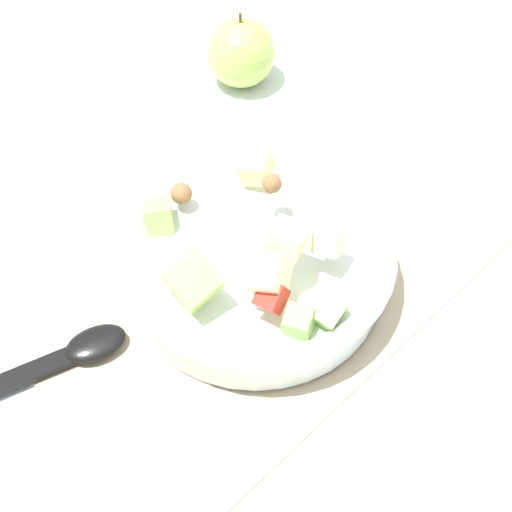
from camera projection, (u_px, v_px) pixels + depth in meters
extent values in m
plane|color=silver|center=(257.00, 272.00, 0.75)|extent=(2.40, 2.40, 0.00)
cube|color=tan|center=(257.00, 270.00, 0.75)|extent=(0.46, 0.31, 0.01)
cylinder|color=white|center=(256.00, 266.00, 0.71)|extent=(0.24, 0.24, 0.05)
torus|color=white|center=(256.00, 249.00, 0.70)|extent=(0.26, 0.26, 0.02)
cube|color=beige|center=(329.00, 243.00, 0.66)|extent=(0.03, 0.03, 0.03)
cube|color=beige|center=(286.00, 241.00, 0.64)|extent=(0.05, 0.04, 0.04)
sphere|color=brown|center=(272.00, 184.00, 0.69)|extent=(0.02, 0.03, 0.03)
cube|color=beige|center=(269.00, 276.00, 0.63)|extent=(0.05, 0.04, 0.04)
cube|color=#93C160|center=(299.00, 324.00, 0.63)|extent=(0.03, 0.03, 0.03)
cube|color=#93C160|center=(159.00, 220.00, 0.71)|extent=(0.04, 0.04, 0.04)
cube|color=red|center=(271.00, 297.00, 0.63)|extent=(0.03, 0.03, 0.03)
cube|color=#E5D684|center=(256.00, 167.00, 0.73)|extent=(0.04, 0.04, 0.03)
cube|color=#9EC656|center=(193.00, 281.00, 0.64)|extent=(0.04, 0.05, 0.05)
cube|color=#A3CC6B|center=(326.00, 311.00, 0.64)|extent=(0.04, 0.04, 0.05)
sphere|color=brown|center=(181.00, 194.00, 0.71)|extent=(0.03, 0.03, 0.03)
ellipsoid|color=black|center=(96.00, 343.00, 0.68)|extent=(0.06, 0.05, 0.01)
sphere|color=#9EC656|center=(241.00, 53.00, 0.91)|extent=(0.08, 0.08, 0.08)
cylinder|color=brown|center=(240.00, 18.00, 0.87)|extent=(0.00, 0.00, 0.01)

